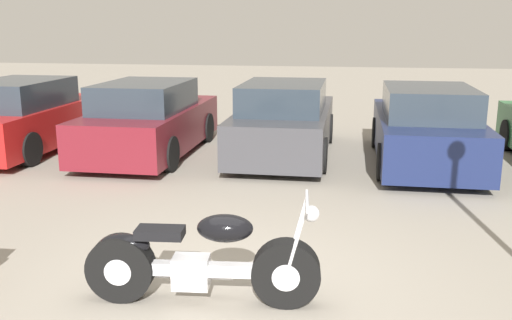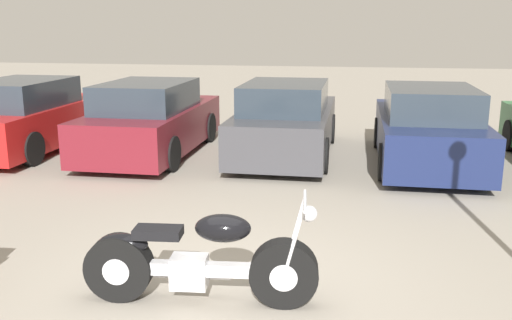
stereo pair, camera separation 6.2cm
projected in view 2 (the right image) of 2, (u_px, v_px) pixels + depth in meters
The scene contains 6 objects.
ground_plane at pixel (225, 293), 5.58m from camera, with size 60.00×60.00×0.00m, color gray.
motorcycle at pixel (198, 262), 5.31m from camera, with size 2.21×0.62×1.04m.
parked_car_red at pixel (28, 117), 11.75m from camera, with size 1.81×4.27×1.46m.
parked_car_maroon at pixel (151, 121), 11.34m from camera, with size 1.81×4.27×1.46m.
parked_car_dark_grey at pixel (286, 122), 11.21m from camera, with size 1.81×4.27×1.46m.
parked_car_navy at pixel (428, 129), 10.47m from camera, with size 1.81×4.27×1.46m.
Camera 2 is at (1.19, -4.99, 2.57)m, focal length 40.00 mm.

